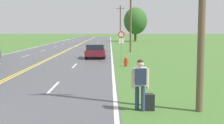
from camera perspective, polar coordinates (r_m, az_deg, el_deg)
hitchhiker_person at (r=10.72m, az=5.20°, el=-3.21°), size 0.61×0.43×1.79m
suitcase at (r=10.93m, az=6.61°, el=-7.36°), size 0.44×0.18×0.63m
fire_hydrant at (r=23.81m, az=2.58°, el=0.04°), size 0.42×0.26×0.70m
traffic_sign at (r=26.33m, az=1.75°, el=4.31°), size 0.60×0.10×2.71m
utility_pole_midground at (r=38.71m, az=3.44°, el=8.54°), size 1.80×0.24×8.81m
utility_pole_far at (r=66.77m, az=1.54°, el=7.05°), size 1.80×0.24×7.89m
tree_mid_treeline at (r=74.73m, az=4.31°, el=7.51°), size 5.52×5.52×8.06m
car_maroon_hatchback_mid_far at (r=30.60m, az=-2.98°, el=2.12°), size 1.95×3.94×1.39m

